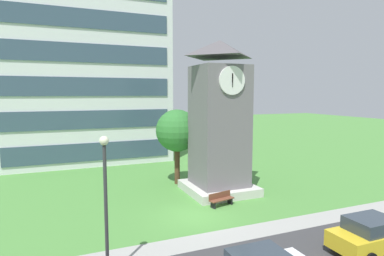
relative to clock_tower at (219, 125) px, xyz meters
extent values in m
plane|color=#4C893D|center=(-3.49, -3.76, -5.00)|extent=(160.00, 160.00, 0.00)
cube|color=#9E9E99|center=(-3.49, -6.97, -5.00)|extent=(120.00, 1.60, 0.01)
cube|color=silver|center=(-7.99, 18.70, 6.20)|extent=(17.10, 13.63, 22.40)
cube|color=#384C60|center=(-7.99, 11.84, -3.40)|extent=(15.73, 0.10, 1.80)
cube|color=#384C60|center=(-7.99, 11.84, -0.20)|extent=(15.73, 0.10, 1.80)
cube|color=#384C60|center=(-7.99, 11.84, 3.00)|extent=(15.73, 0.10, 1.80)
cube|color=#384C60|center=(-7.99, 11.84, 6.20)|extent=(15.73, 0.10, 1.80)
cube|color=#384C60|center=(-7.99, 11.84, 9.40)|extent=(15.73, 0.10, 1.80)
cube|color=slate|center=(-0.01, 0.01, -0.33)|extent=(3.54, 3.54, 9.34)
cube|color=beige|center=(-0.01, 0.01, -4.70)|extent=(4.77, 4.77, 0.60)
pyramid|color=#555155|center=(-0.01, 0.01, 5.53)|extent=(3.89, 3.89, 1.20)
cylinder|color=white|center=(-0.01, -1.82, 3.21)|extent=(1.94, 0.12, 1.94)
cylinder|color=white|center=(1.82, 0.01, 3.21)|extent=(0.12, 1.94, 1.94)
cube|color=black|center=(-0.01, -1.89, 3.39)|extent=(0.08, 0.04, 0.58)
cube|color=black|center=(-0.01, -1.90, 3.21)|extent=(0.04, 0.06, 0.88)
cube|color=brown|center=(-1.24, -2.85, -4.55)|extent=(1.86, 0.86, 0.06)
cube|color=brown|center=(-1.29, -2.64, -4.32)|extent=(1.77, 0.44, 0.40)
cube|color=black|center=(-1.94, -3.01, -4.78)|extent=(0.17, 0.44, 0.45)
cube|color=black|center=(-0.54, -2.70, -4.78)|extent=(0.17, 0.44, 0.45)
cylinder|color=#333338|center=(-9.31, -8.47, -2.32)|extent=(0.14, 0.14, 5.36)
sphere|color=#F2EFCC|center=(-9.31, -8.47, 0.54)|extent=(0.36, 0.36, 0.36)
cylinder|color=#513823|center=(-2.10, 3.32, -3.41)|extent=(0.43, 0.43, 3.18)
sphere|color=#317732|center=(-2.10, 3.32, -0.63)|extent=(3.41, 3.41, 3.41)
cube|color=gold|center=(2.36, -11.04, -4.29)|extent=(4.20, 1.86, 0.76)
cube|color=#2D3842|center=(2.15, -11.04, -3.61)|extent=(2.10, 1.62, 0.60)
cylinder|color=black|center=(3.66, -10.17, -4.67)|extent=(0.66, 0.23, 0.66)
cylinder|color=black|center=(1.07, -10.14, -4.67)|extent=(0.66, 0.23, 0.66)
camera|label=1|loc=(-10.87, -21.06, 2.32)|focal=30.28mm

